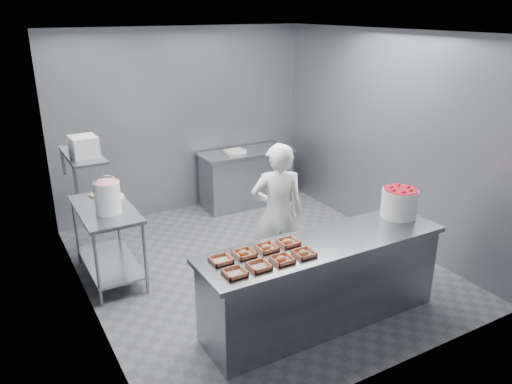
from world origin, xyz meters
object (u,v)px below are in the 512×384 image
(tray_0, at_px, (235,273))
(tray_7, at_px, (288,242))
(tray_5, at_px, (244,253))
(strawberry_tub, at_px, (399,202))
(tray_2, at_px, (282,259))
(back_counter, at_px, (246,178))
(service_counter, at_px, (323,282))
(tray_4, at_px, (221,260))
(prep_table, at_px, (107,232))
(tray_6, at_px, (267,248))
(worker, at_px, (277,213))
(glaze_bucket, at_px, (108,197))
(tray_1, at_px, (259,266))
(appliance, at_px, (84,147))
(tray_3, at_px, (304,253))

(tray_0, height_order, tray_7, tray_7)
(tray_5, relative_size, strawberry_tub, 0.49)
(tray_2, relative_size, strawberry_tub, 0.49)
(back_counter, height_order, tray_5, tray_5)
(service_counter, bearing_deg, tray_0, -172.74)
(back_counter, bearing_deg, tray_4, -122.15)
(service_counter, bearing_deg, prep_table, 130.24)
(tray_6, distance_m, worker, 1.07)
(glaze_bucket, bearing_deg, tray_2, -61.10)
(service_counter, xyz_separation_m, prep_table, (-1.65, 1.95, 0.14))
(tray_1, relative_size, strawberry_tub, 0.49)
(tray_0, xyz_separation_m, worker, (1.12, 1.11, -0.09))
(tray_2, relative_size, tray_7, 1.00)
(back_counter, xyz_separation_m, glaze_bucket, (-2.54, -1.47, 0.64))
(tray_2, height_order, appliance, appliance)
(tray_3, distance_m, strawberry_tub, 1.45)
(strawberry_tub, relative_size, glaze_bucket, 0.88)
(tray_2, xyz_separation_m, tray_6, (0.00, 0.27, 0.00))
(strawberry_tub, bearing_deg, tray_7, 179.16)
(prep_table, relative_size, tray_3, 6.40)
(prep_table, bearing_deg, back_counter, 27.01)
(service_counter, bearing_deg, tray_7, 158.42)
(tray_1, distance_m, tray_3, 0.48)
(service_counter, distance_m, tray_0, 1.16)
(back_counter, height_order, strawberry_tub, strawberry_tub)
(tray_5, bearing_deg, glaze_bucket, 116.41)
(tray_7, bearing_deg, tray_6, 180.00)
(back_counter, xyz_separation_m, tray_2, (-1.48, -3.38, 0.47))
(tray_5, xyz_separation_m, strawberry_tub, (1.90, -0.02, 0.15))
(back_counter, height_order, tray_0, tray_0)
(prep_table, xyz_separation_m, tray_6, (1.07, -1.82, 0.33))
(tray_6, bearing_deg, service_counter, -13.07)
(tray_2, bearing_deg, tray_1, 180.00)
(service_counter, distance_m, tray_3, 0.60)
(worker, relative_size, strawberry_tub, 4.33)
(back_counter, relative_size, appliance, 5.09)
(back_counter, bearing_deg, appliance, -152.12)
(tray_0, xyz_separation_m, glaze_bucket, (-0.58, 1.92, 0.17))
(tray_6, relative_size, tray_7, 1.00)
(service_counter, bearing_deg, tray_4, 172.74)
(prep_table, relative_size, tray_0, 6.40)
(prep_table, distance_m, tray_4, 1.94)
(tray_6, distance_m, appliance, 2.22)
(worker, bearing_deg, appliance, -2.58)
(tray_4, bearing_deg, back_counter, 57.85)
(tray_2, relative_size, appliance, 0.64)
(tray_6, xyz_separation_m, strawberry_tub, (1.66, -0.02, 0.15))
(tray_0, relative_size, tray_7, 1.00)
(appliance, bearing_deg, glaze_bucket, -11.64)
(service_counter, bearing_deg, appliance, 135.14)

